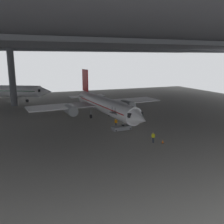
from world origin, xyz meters
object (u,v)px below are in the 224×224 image
(crew_worker_near_nose, at_px, (153,137))
(crew_worker_by_stairs, at_px, (116,122))
(airplane_main, at_px, (103,104))
(baggage_tug, at_px, (72,111))
(boarding_stairs, at_px, (121,126))
(traffic_cone_orange, at_px, (163,141))

(crew_worker_near_nose, distance_m, crew_worker_by_stairs, 10.73)
(airplane_main, xyz_separation_m, crew_worker_near_nose, (1.91, -17.68, -2.23))
(airplane_main, bearing_deg, baggage_tug, 122.33)
(airplane_main, height_order, boarding_stairs, airplane_main)
(boarding_stairs, bearing_deg, airplane_main, 91.36)
(crew_worker_near_nose, bearing_deg, crew_worker_by_stairs, 100.30)
(crew_worker_by_stairs, bearing_deg, baggage_tug, 108.73)
(baggage_tug, bearing_deg, airplane_main, -57.67)
(boarding_stairs, bearing_deg, traffic_cone_orange, -72.03)
(crew_worker_near_nose, xyz_separation_m, traffic_cone_orange, (1.33, -0.72, -0.71))
(traffic_cone_orange, distance_m, baggage_tug, 27.96)
(crew_worker_by_stairs, relative_size, traffic_cone_orange, 2.86)
(boarding_stairs, xyz_separation_m, traffic_cone_orange, (3.03, -9.34, -0.42))
(crew_worker_near_nose, relative_size, crew_worker_by_stairs, 1.02)
(crew_worker_near_nose, height_order, traffic_cone_orange, crew_worker_near_nose)
(boarding_stairs, distance_m, baggage_tug, 18.14)
(traffic_cone_orange, bearing_deg, crew_worker_near_nose, 151.76)
(crew_worker_by_stairs, bearing_deg, boarding_stairs, -83.46)
(boarding_stairs, distance_m, crew_worker_near_nose, 8.80)
(airplane_main, height_order, crew_worker_by_stairs, airplane_main)
(crew_worker_near_nose, bearing_deg, boarding_stairs, 101.13)
(airplane_main, height_order, crew_worker_near_nose, airplane_main)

